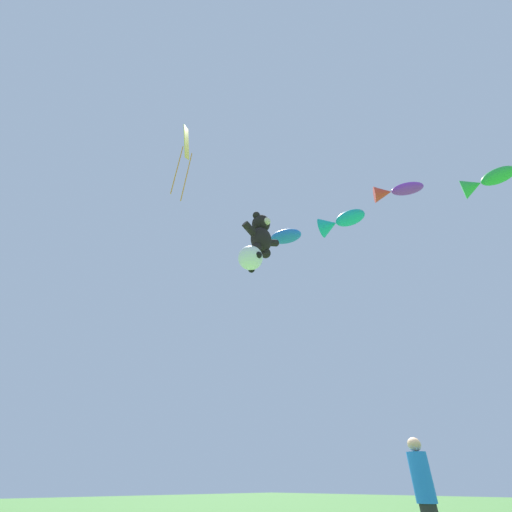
{
  "coord_description": "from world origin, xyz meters",
  "views": [
    {
      "loc": [
        -7.72,
        -3.68,
        1.16
      ],
      "look_at": [
        -0.83,
        3.11,
        7.6
      ],
      "focal_mm": 24.0,
      "sensor_mm": 36.0,
      "label": 1
    }
  ],
  "objects": [
    {
      "name": "fish_kite_emerald",
      "position": [
        2.94,
        -3.44,
        9.2
      ],
      "size": [
        0.77,
        1.54,
        0.67
      ],
      "color": "green"
    },
    {
      "name": "diamond_kite",
      "position": [
        -3.78,
        3.72,
        11.18
      ],
      "size": [
        1.06,
        1.16,
        3.39
      ],
      "color": "yellow"
    },
    {
      "name": "fish_kite_teal",
      "position": [
        1.71,
        1.16,
        9.47
      ],
      "size": [
        1.06,
        1.83,
        0.79
      ],
      "color": "#19ADB2"
    },
    {
      "name": "kite_flyer_person",
      "position": [
        -0.57,
        -0.73,
        0.96
      ],
      "size": [
        0.34,
        0.34,
        1.87
      ],
      "color": "#252525",
      "rests_on": "ground_plane"
    },
    {
      "name": "teddy_bear_kite",
      "position": [
        -1.09,
        2.61,
        8.11
      ],
      "size": [
        1.64,
        0.72,
        1.66
      ],
      "color": "black"
    },
    {
      "name": "fish_kite_violet",
      "position": [
        1.95,
        -1.03,
        9.74
      ],
      "size": [
        1.25,
        1.69,
        0.59
      ],
      "color": "purple"
    },
    {
      "name": "soccer_ball_kite",
      "position": [
        -1.55,
        2.64,
        6.96
      ],
      "size": [
        0.84,
        0.84,
        0.78
      ],
      "color": "white"
    },
    {
      "name": "fish_kite_cobalt",
      "position": [
        0.49,
        3.4,
        9.19
      ],
      "size": [
        1.46,
        2.0,
        0.78
      ],
      "color": "blue"
    }
  ]
}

